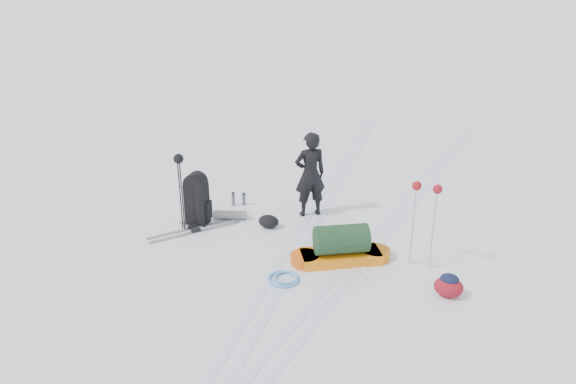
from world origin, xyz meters
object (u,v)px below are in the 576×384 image
Objects in this scene: skier at (310,174)px; pulk_sled at (341,248)px; expedition_rucksack at (201,200)px; ski_poles_black at (179,168)px.

skier is 0.98× the size of pulk_sled.
expedition_rucksack is at bearing -6.10° from skier.
pulk_sled is 2.87m from expedition_rucksack.
skier reaches higher than expedition_rucksack.
skier is 2.09m from expedition_rucksack.
pulk_sled is at bearing -20.22° from ski_poles_black.
skier is at bearing 95.42° from pulk_sled.
ski_poles_black is (-1.96, -1.41, 0.36)m from skier.
pulk_sled is 3.15m from ski_poles_black.
skier is 1.64× the size of expedition_rucksack.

